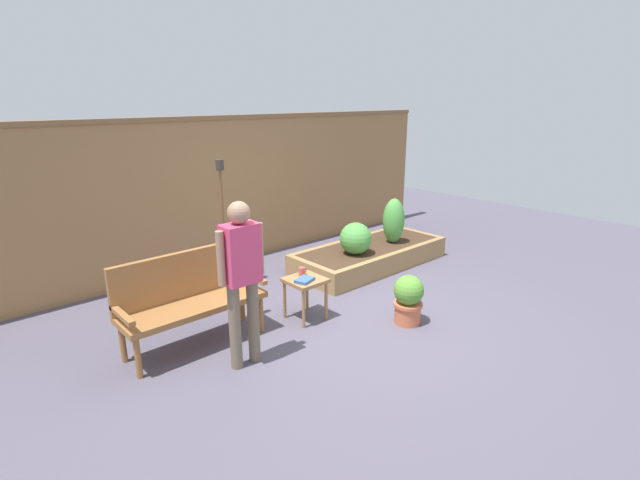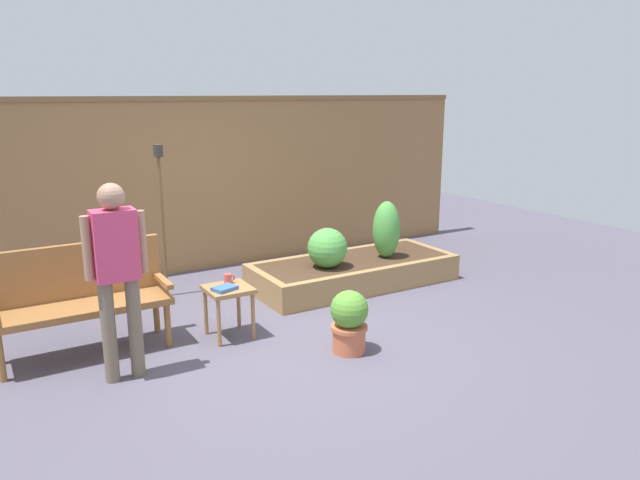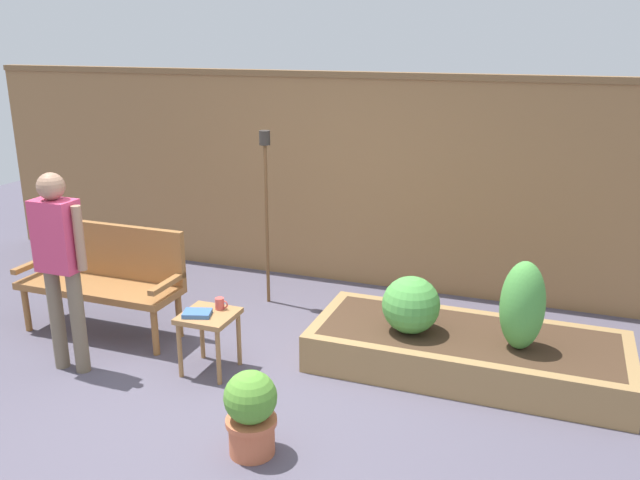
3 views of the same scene
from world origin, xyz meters
TOP-DOWN VIEW (x-y plane):
  - ground_plane at (0.00, 0.00)m, footprint 14.00×14.00m
  - fence_back at (0.00, 2.60)m, footprint 8.40×0.14m
  - garden_bench at (-1.53, 0.70)m, footprint 1.44×0.48m
  - side_table at (-0.32, 0.34)m, footprint 0.40×0.40m
  - cup_on_table at (-0.27, 0.45)m, footprint 0.11×0.07m
  - book_on_table at (-0.37, 0.28)m, footprint 0.24×0.21m
  - potted_boxwood at (0.45, -0.50)m, footprint 0.33×0.33m
  - raised_planter_bed at (1.54, 1.05)m, footprint 2.40×1.00m
  - shrub_near_bench at (1.11, 0.94)m, footprint 0.45×0.45m
  - shrub_far_corner at (1.92, 0.94)m, footprint 0.32×0.32m
  - tiki_torch at (-0.48, 1.76)m, footprint 0.10×0.10m
  - person_by_bench at (-1.34, -0.01)m, footprint 0.47×0.20m

SIDE VIEW (x-z plane):
  - ground_plane at x=0.00m, z-range 0.00..0.00m
  - raised_planter_bed at x=1.54m, z-range 0.00..0.30m
  - potted_boxwood at x=0.45m, z-range 0.02..0.57m
  - side_table at x=-0.32m, z-range 0.16..0.64m
  - book_on_table at x=-0.37m, z-range 0.48..0.51m
  - shrub_near_bench at x=1.11m, z-range 0.30..0.75m
  - cup_on_table at x=-0.27m, z-range 0.48..0.57m
  - garden_bench at x=-1.53m, z-range 0.07..1.01m
  - shrub_far_corner at x=1.92m, z-range 0.30..0.97m
  - person_by_bench at x=-1.34m, z-range 0.15..1.71m
  - fence_back at x=0.00m, z-range 0.01..2.17m
  - tiki_torch at x=-0.48m, z-range 0.31..1.98m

